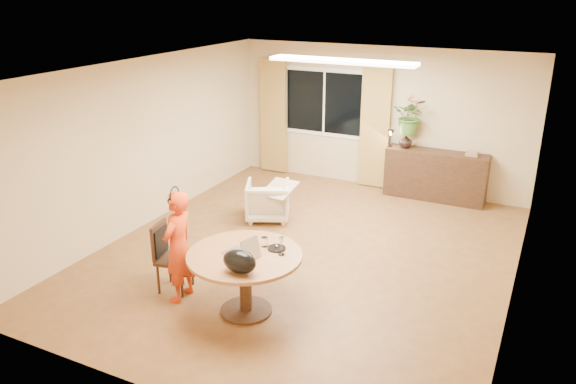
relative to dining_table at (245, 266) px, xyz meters
The scene contains 24 objects.
floor 1.77m from the dining_table, 89.53° to the left, with size 6.50×6.50×0.00m, color brown.
ceiling 2.61m from the dining_table, 89.53° to the left, with size 6.50×6.50×0.00m, color white.
wall_back 4.97m from the dining_table, 89.84° to the left, with size 5.50×5.50×0.00m, color tan.
wall_left 3.28m from the dining_table, 148.60° to the left, with size 6.50×6.50×0.00m, color tan.
wall_right 3.31m from the dining_table, 31.15° to the left, with size 6.50×6.50×0.00m, color tan.
window 5.10m from the dining_table, 102.50° to the left, with size 1.70×0.03×1.30m.
curtain_left 5.31m from the dining_table, 113.88° to the left, with size 0.55×0.08×2.25m, color olive.
curtain_right 4.86m from the dining_table, 90.43° to the left, with size 0.55×0.08×2.25m, color olive.
ceiling_panel 3.48m from the dining_table, 89.73° to the left, with size 2.20×0.35×0.05m, color white.
dining_table is the anchor object (origin of this frame).
dining_chair 1.06m from the dining_table, behind, with size 0.42×0.39×0.88m, color black, non-canonical shape.
child 0.87m from the dining_table, behind, with size 0.33×0.51×1.39m, color red.
laptop 0.29m from the dining_table, 143.73° to the right, with size 0.38×0.25×0.25m, color #B7B7BC, non-canonical shape.
tumbler 0.36m from the dining_table, 68.05° to the left, with size 0.08×0.08×0.11m, color white, non-canonical shape.
wine_glass 0.50m from the dining_table, 23.41° to the left, with size 0.08×0.08×0.22m, color white, non-canonical shape.
pot_lid 0.42m from the dining_table, 45.33° to the left, with size 0.21×0.21×0.03m, color white, non-canonical shape.
handbag 0.52m from the dining_table, 66.40° to the right, with size 0.39×0.22×0.26m, color black, non-canonical shape.
armchair 2.80m from the dining_table, 112.75° to the left, with size 0.68×0.70×0.63m, color beige.
throw 2.66m from the dining_table, 108.40° to the left, with size 0.45×0.55×0.03m, color beige, non-canonical shape.
sideboard 4.82m from the dining_table, 76.11° to the left, with size 1.75×0.43×0.88m, color black.
vase 4.73m from the dining_table, 82.95° to the left, with size 0.24×0.24×0.25m, color black.
bouquet 4.80m from the dining_table, 82.15° to the left, with size 0.59×0.51×0.66m, color #2A6B28.
book_stack 5.00m from the dining_table, 69.69° to the left, with size 0.21×0.16×0.08m, color #876144, non-canonical shape.
desk_lamp 4.66m from the dining_table, 86.07° to the left, with size 0.13×0.13×0.32m, color black, non-canonical shape.
Camera 1 is at (2.93, -6.57, 3.61)m, focal length 35.00 mm.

